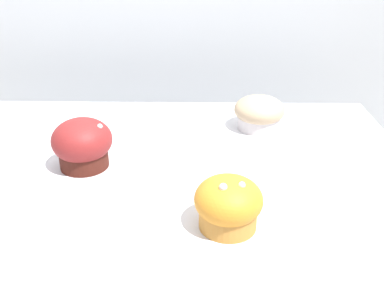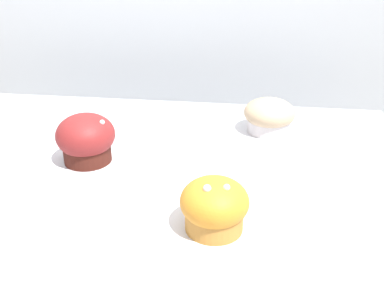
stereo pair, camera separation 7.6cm
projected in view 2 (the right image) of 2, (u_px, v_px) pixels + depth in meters
wall_back at (183, 81)px, 1.35m from camera, size 3.20×0.10×1.80m
muffin_front_center at (214, 206)px, 0.61m from camera, size 0.09×0.09×0.08m
muffin_back_left at (85, 140)px, 0.78m from camera, size 0.10×0.10×0.09m
muffin_back_right at (269, 116)px, 0.91m from camera, size 0.10×0.10×0.07m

